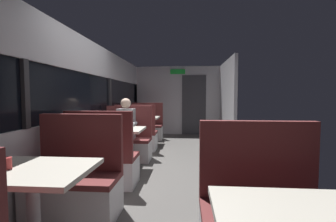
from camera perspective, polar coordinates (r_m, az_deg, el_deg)
ground_plane at (r=4.03m, az=-0.07°, el=-15.36°), size 3.30×9.20×0.02m
carriage_window_panel_left at (r=4.19m, az=-20.26°, el=0.75°), size 0.09×8.48×2.30m
carriage_end_bulkhead at (r=8.00m, az=2.79°, el=2.47°), size 2.90×0.11×2.30m
carriage_aisle_panel_right at (r=6.90m, az=14.11°, el=2.27°), size 0.08×2.40×2.30m
dining_table_near_window at (r=2.19m, az=-30.04°, el=-14.49°), size 0.90×0.70×0.74m
bench_near_window_facing_entry at (r=2.86m, az=-21.53°, el=-16.53°), size 0.95×0.50×1.10m
dining_table_mid_window at (r=4.20m, az=-12.20°, el=-5.53°), size 0.90×0.70×0.74m
bench_mid_window_facing_end at (r=3.62m, az=-15.41°, el=-12.13°), size 0.95×0.50×1.10m
bench_mid_window_facing_entry at (r=4.92m, az=-9.78°, el=-7.84°), size 0.95×0.50×1.10m
dining_table_far_window at (r=6.37m, az=-6.34°, el=-2.34°), size 0.90×0.70×0.74m
bench_far_window_facing_end at (r=5.74m, az=-7.65°, el=-6.16°), size 0.95×0.50×1.10m
bench_far_window_facing_entry at (r=7.09m, az=-5.25°, el=-4.26°), size 0.95×0.50×1.10m
bench_front_aisle_facing_entry at (r=2.14m, az=21.87°, el=-23.79°), size 0.95×0.50×1.10m
seated_passenger at (r=4.81m, az=-10.02°, el=-5.57°), size 0.47×0.55×1.26m
coffee_cup_primary at (r=2.24m, az=-34.51°, el=-10.43°), size 0.07×0.07×0.09m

